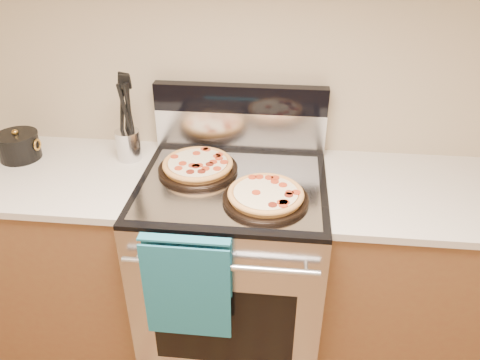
# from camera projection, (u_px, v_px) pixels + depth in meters

# --- Properties ---
(wall_back) EXTENTS (4.00, 0.00, 4.00)m
(wall_back) POSITION_uv_depth(u_px,v_px,m) (241.00, 52.00, 1.97)
(wall_back) COLOR #BFAE8A
(wall_back) RESTS_ON ground
(range_body) EXTENTS (0.76, 0.68, 0.90)m
(range_body) POSITION_uv_depth(u_px,v_px,m) (233.00, 270.00, 2.13)
(range_body) COLOR #B7B7BC
(range_body) RESTS_ON ground
(oven_window) EXTENTS (0.56, 0.01, 0.40)m
(oven_window) POSITION_uv_depth(u_px,v_px,m) (223.00, 327.00, 1.85)
(oven_window) COLOR black
(oven_window) RESTS_ON range_body
(cooktop) EXTENTS (0.76, 0.68, 0.02)m
(cooktop) POSITION_uv_depth(u_px,v_px,m) (232.00, 184.00, 1.90)
(cooktop) COLOR black
(cooktop) RESTS_ON range_body
(backsplash_lower) EXTENTS (0.76, 0.06, 0.18)m
(backsplash_lower) POSITION_uv_depth(u_px,v_px,m) (240.00, 130.00, 2.11)
(backsplash_lower) COLOR silver
(backsplash_lower) RESTS_ON cooktop
(backsplash_upper) EXTENTS (0.76, 0.06, 0.12)m
(backsplash_upper) POSITION_uv_depth(u_px,v_px,m) (240.00, 98.00, 2.03)
(backsplash_upper) COLOR black
(backsplash_upper) RESTS_ON backsplash_lower
(oven_handle) EXTENTS (0.70, 0.03, 0.03)m
(oven_handle) POSITION_uv_depth(u_px,v_px,m) (220.00, 267.00, 1.63)
(oven_handle) COLOR silver
(oven_handle) RESTS_ON range_body
(dish_towel) EXTENTS (0.32, 0.05, 0.42)m
(dish_towel) POSITION_uv_depth(u_px,v_px,m) (188.00, 285.00, 1.69)
(dish_towel) COLOR #15536D
(dish_towel) RESTS_ON oven_handle
(foil_sheet) EXTENTS (0.70, 0.55, 0.01)m
(foil_sheet) POSITION_uv_depth(u_px,v_px,m) (231.00, 185.00, 1.86)
(foil_sheet) COLOR gray
(foil_sheet) RESTS_ON cooktop
(cabinet_left) EXTENTS (1.00, 0.62, 0.88)m
(cabinet_left) POSITION_uv_depth(u_px,v_px,m) (52.00, 255.00, 2.24)
(cabinet_left) COLOR brown
(cabinet_left) RESTS_ON ground
(countertop_left) EXTENTS (1.02, 0.64, 0.03)m
(countertop_left) POSITION_uv_depth(u_px,v_px,m) (30.00, 172.00, 2.01)
(countertop_left) COLOR beige
(countertop_left) RESTS_ON cabinet_left
(cabinet_right) EXTENTS (1.00, 0.62, 0.88)m
(cabinet_right) POSITION_uv_depth(u_px,v_px,m) (430.00, 282.00, 2.08)
(cabinet_right) COLOR brown
(cabinet_right) RESTS_ON ground
(countertop_right) EXTENTS (1.02, 0.64, 0.03)m
(countertop_right) POSITION_uv_depth(u_px,v_px,m) (454.00, 196.00, 1.85)
(countertop_right) COLOR beige
(countertop_right) RESTS_ON cabinet_right
(pepperoni_pizza_back) EXTENTS (0.40, 0.40, 0.04)m
(pepperoni_pizza_back) POSITION_uv_depth(u_px,v_px,m) (198.00, 166.00, 1.95)
(pepperoni_pizza_back) COLOR #C1773A
(pepperoni_pizza_back) RESTS_ON foil_sheet
(pepperoni_pizza_front) EXTENTS (0.41, 0.41, 0.04)m
(pepperoni_pizza_front) POSITION_uv_depth(u_px,v_px,m) (266.00, 196.00, 1.75)
(pepperoni_pizza_front) COLOR #C1773A
(pepperoni_pizza_front) RESTS_ON foil_sheet
(utensil_crock) EXTENTS (0.12, 0.12, 0.13)m
(utensil_crock) POSITION_uv_depth(u_px,v_px,m) (129.00, 145.00, 2.05)
(utensil_crock) COLOR silver
(utensil_crock) RESTS_ON countertop_left
(saucepan) EXTENTS (0.19, 0.19, 0.11)m
(saucepan) POSITION_uv_depth(u_px,v_px,m) (19.00, 147.00, 2.06)
(saucepan) COLOR black
(saucepan) RESTS_ON countertop_left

